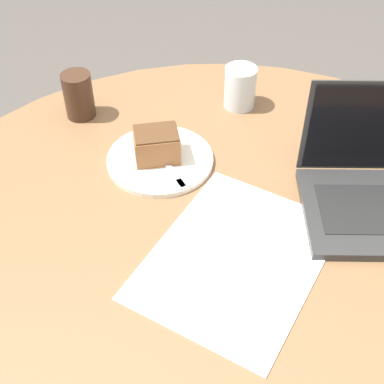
{
  "coord_description": "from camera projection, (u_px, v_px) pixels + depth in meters",
  "views": [
    {
      "loc": [
        0.52,
        0.32,
        1.46
      ],
      "look_at": [
        -0.06,
        -0.14,
        0.74
      ],
      "focal_mm": 50.0,
      "sensor_mm": 36.0,
      "label": 1
    }
  ],
  "objects": [
    {
      "name": "fork",
      "position": [
        170.0,
        168.0,
        1.12
      ],
      "size": [
        0.09,
        0.16,
        0.0
      ],
      "rotation": [
        0.0,
        0.0,
        7.41
      ],
      "color": "silver",
      "rests_on": "plate"
    },
    {
      "name": "coffee_glass",
      "position": [
        79.0,
        95.0,
        1.25
      ],
      "size": [
        0.07,
        0.07,
        0.11
      ],
      "color": "#3D2619",
      "rests_on": "dining_table"
    },
    {
      "name": "dining_table",
      "position": [
        227.0,
        300.0,
        1.05
      ],
      "size": [
        1.37,
        1.37,
        0.7
      ],
      "color": "brown",
      "rests_on": "ground_plane"
    },
    {
      "name": "water_glass",
      "position": [
        240.0,
        87.0,
        1.28
      ],
      "size": [
        0.08,
        0.08,
        0.1
      ],
      "color": "silver",
      "rests_on": "dining_table"
    },
    {
      "name": "plate",
      "position": [
        160.0,
        160.0,
        1.16
      ],
      "size": [
        0.23,
        0.23,
        0.01
      ],
      "color": "silver",
      "rests_on": "dining_table"
    },
    {
      "name": "paper_document",
      "position": [
        236.0,
        258.0,
        0.97
      ],
      "size": [
        0.41,
        0.33,
        0.0
      ],
      "rotation": [
        0.0,
        0.0,
        0.14
      ],
      "color": "white",
      "rests_on": "dining_table"
    },
    {
      "name": "cake_slice",
      "position": [
        157.0,
        145.0,
        1.13
      ],
      "size": [
        0.12,
        0.12,
        0.07
      ],
      "rotation": [
        0.0,
        0.0,
        5.54
      ],
      "color": "brown",
      "rests_on": "plate"
    }
  ]
}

